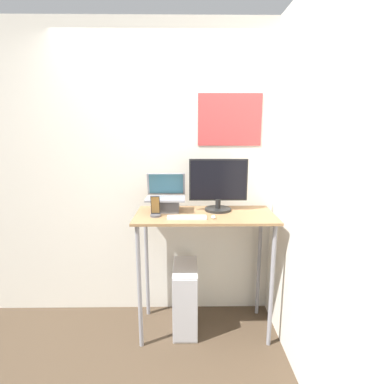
{
  "coord_description": "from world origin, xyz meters",
  "views": [
    {
      "loc": [
        -0.13,
        -2.06,
        1.7
      ],
      "look_at": [
        -0.1,
        0.26,
        1.21
      ],
      "focal_mm": 28.0,
      "sensor_mm": 36.0,
      "label": 1
    }
  ],
  "objects_px": {
    "laptop": "(166,201)",
    "computer_tower": "(185,297)",
    "mouse": "(213,217)",
    "monitor": "(218,187)",
    "keyboard": "(187,217)",
    "cell_phone": "(155,210)"
  },
  "relations": [
    {
      "from": "mouse",
      "to": "cell_phone",
      "type": "height_order",
      "value": "cell_phone"
    },
    {
      "from": "keyboard",
      "to": "cell_phone",
      "type": "bearing_deg",
      "value": 166.35
    },
    {
      "from": "monitor",
      "to": "cell_phone",
      "type": "height_order",
      "value": "monitor"
    },
    {
      "from": "laptop",
      "to": "mouse",
      "type": "bearing_deg",
      "value": -30.07
    },
    {
      "from": "keyboard",
      "to": "mouse",
      "type": "relative_size",
      "value": 5.64
    },
    {
      "from": "keyboard",
      "to": "computer_tower",
      "type": "distance_m",
      "value": 0.77
    },
    {
      "from": "monitor",
      "to": "keyboard",
      "type": "distance_m",
      "value": 0.39
    },
    {
      "from": "laptop",
      "to": "mouse",
      "type": "height_order",
      "value": "laptop"
    },
    {
      "from": "cell_phone",
      "to": "keyboard",
      "type": "bearing_deg",
      "value": -13.65
    },
    {
      "from": "laptop",
      "to": "cell_phone",
      "type": "relative_size",
      "value": 1.98
    },
    {
      "from": "laptop",
      "to": "computer_tower",
      "type": "height_order",
      "value": "laptop"
    },
    {
      "from": "mouse",
      "to": "computer_tower",
      "type": "xyz_separation_m",
      "value": [
        -0.22,
        0.14,
        -0.76
      ]
    },
    {
      "from": "laptop",
      "to": "monitor",
      "type": "relative_size",
      "value": 0.67
    },
    {
      "from": "mouse",
      "to": "computer_tower",
      "type": "distance_m",
      "value": 0.8
    },
    {
      "from": "laptop",
      "to": "cell_phone",
      "type": "bearing_deg",
      "value": -114.14
    },
    {
      "from": "cell_phone",
      "to": "computer_tower",
      "type": "bearing_deg",
      "value": 17.76
    },
    {
      "from": "monitor",
      "to": "mouse",
      "type": "xyz_separation_m",
      "value": [
        -0.06,
        -0.23,
        -0.19
      ]
    },
    {
      "from": "laptop",
      "to": "cell_phone",
      "type": "height_order",
      "value": "laptop"
    },
    {
      "from": "monitor",
      "to": "keyboard",
      "type": "relative_size",
      "value": 1.6
    },
    {
      "from": "mouse",
      "to": "computer_tower",
      "type": "height_order",
      "value": "mouse"
    },
    {
      "from": "laptop",
      "to": "monitor",
      "type": "distance_m",
      "value": 0.45
    },
    {
      "from": "laptop",
      "to": "mouse",
      "type": "relative_size",
      "value": 6.02
    }
  ]
}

